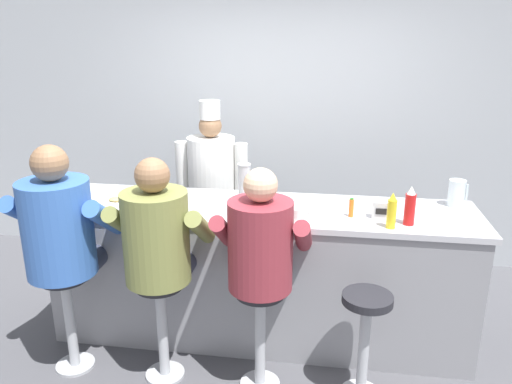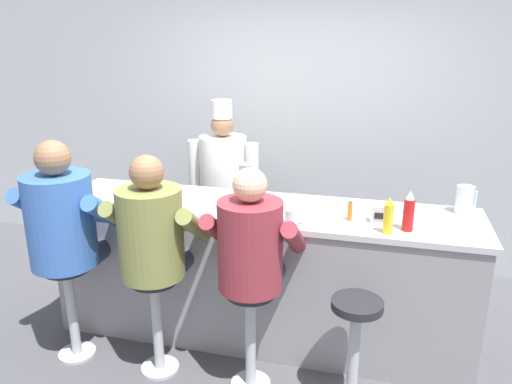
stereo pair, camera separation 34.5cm
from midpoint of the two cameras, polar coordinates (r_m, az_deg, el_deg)
ground_plane at (r=3.68m, az=1.86°, el=-18.79°), size 20.00×20.00×0.00m
wall_back at (r=4.87m, az=6.97°, el=7.66°), size 10.00×0.06×2.70m
diner_counter at (r=3.72m, az=3.21°, el=-9.17°), size 3.02×0.73×1.02m
ketchup_bottle_red at (r=3.25m, az=20.00°, el=-2.22°), size 0.07×0.07×0.26m
mustard_bottle_yellow at (r=3.17m, az=17.94°, el=-2.73°), size 0.06×0.06×0.23m
hot_sauce_bottle_orange at (r=3.34m, az=13.62°, el=-2.19°), size 0.03×0.03×0.13m
water_pitcher_clear at (r=3.72m, az=25.24°, el=-0.85°), size 0.13×0.12×0.19m
breakfast_plate at (r=3.77m, az=-12.55°, el=-0.60°), size 0.24×0.24×0.05m
cereal_bowl at (r=3.74m, az=-9.30°, el=-0.29°), size 0.15×0.15×0.06m
coffee_mug_blue at (r=3.31m, az=3.02°, el=-2.31°), size 0.14×0.09×0.08m
coffee_mug_white at (r=3.22m, az=7.29°, el=-2.85°), size 0.14×0.09×0.10m
cup_stack_steel at (r=3.50m, az=1.58°, el=0.80°), size 0.09×0.09×0.31m
napkin_dispenser_chrome at (r=3.35m, az=16.90°, el=-2.50°), size 0.12×0.07×0.11m
diner_seated_blue at (r=3.47m, az=-18.41°, el=-3.53°), size 0.66×0.65×1.55m
diner_seated_olive at (r=3.19m, az=-8.60°, el=-5.18°), size 0.62×0.61×1.50m
diner_seated_maroon at (r=3.01m, az=2.80°, el=-6.74°), size 0.59×0.58×1.46m
empty_stool_round at (r=3.16m, az=14.46°, el=-15.76°), size 0.30×0.30×0.71m
cook_in_whites_near at (r=4.44m, az=-1.54°, el=0.90°), size 0.64×0.41×1.65m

